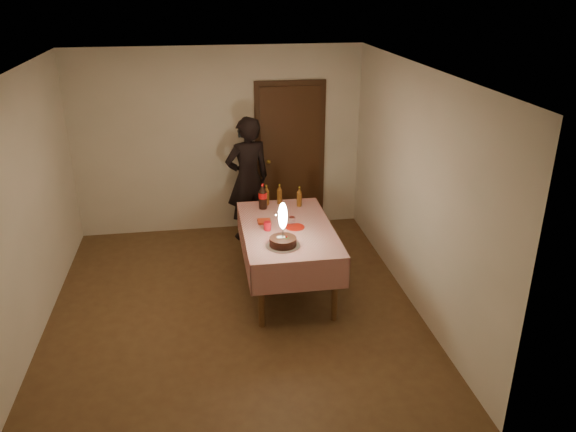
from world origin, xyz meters
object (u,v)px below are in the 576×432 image
object	(u,v)px
red_plate	(295,227)
red_cup	(267,226)
clear_cup	(292,221)
amber_bottle_mid	(280,195)
dining_table	(287,235)
cola_bottle	(263,197)
amber_bottle_right	(299,197)
birthday_cake	(283,236)
photographer	(248,179)
amber_bottle_left	(267,195)

from	to	relation	value
red_plate	red_cup	world-z (taller)	red_cup
clear_cup	amber_bottle_mid	xyz separation A→B (m)	(-0.05, 0.67, 0.07)
dining_table	cola_bottle	bearing A→B (deg)	108.88
dining_table	amber_bottle_right	size ratio (longest dim) A/B	6.75
clear_cup	amber_bottle_mid	bearing A→B (deg)	93.97
birthday_cake	photographer	world-z (taller)	photographer
birthday_cake	photographer	distance (m)	2.00
red_plate	amber_bottle_left	xyz separation A→B (m)	(-0.23, 0.75, 0.11)
dining_table	red_cup	xyz separation A→B (m)	(-0.23, -0.05, 0.16)
dining_table	red_plate	distance (m)	0.14
cola_bottle	amber_bottle_mid	size ratio (longest dim) A/B	1.25
birthday_cake	red_plate	bearing A→B (deg)	65.23
clear_cup	red_cup	bearing A→B (deg)	-159.73
amber_bottle_left	amber_bottle_right	xyz separation A→B (m)	(0.39, -0.12, 0.00)
amber_bottle_mid	birthday_cake	bearing A→B (deg)	-96.65
red_plate	clear_cup	distance (m)	0.10
dining_table	red_cup	distance (m)	0.29
red_cup	amber_bottle_mid	xyz separation A→B (m)	(0.25, 0.78, 0.07)
dining_table	amber_bottle_right	distance (m)	0.70
birthday_cake	amber_bottle_left	world-z (taller)	birthday_cake
amber_bottle_left	red_plate	bearing A→B (deg)	-73.14
dining_table	photographer	bearing A→B (deg)	101.39
dining_table	amber_bottle_mid	bearing A→B (deg)	88.52
red_cup	amber_bottle_left	xyz separation A→B (m)	(0.09, 0.78, 0.07)
red_plate	amber_bottle_left	size ratio (longest dim) A/B	0.86
amber_bottle_left	photographer	world-z (taller)	photographer
photographer	red_cup	bearing A→B (deg)	-87.40
dining_table	cola_bottle	size ratio (longest dim) A/B	5.42
red_plate	amber_bottle_right	distance (m)	0.67
amber_bottle_left	amber_bottle_mid	bearing A→B (deg)	1.70
red_plate	cola_bottle	xyz separation A→B (m)	(-0.29, 0.63, 0.15)
cola_bottle	amber_bottle_mid	distance (m)	0.26
red_plate	amber_bottle_right	xyz separation A→B (m)	(0.16, 0.63, 0.11)
red_cup	clear_cup	bearing A→B (deg)	20.27
clear_cup	amber_bottle_left	world-z (taller)	amber_bottle_left
red_plate	cola_bottle	bearing A→B (deg)	114.87
red_plate	amber_bottle_left	distance (m)	0.80
clear_cup	amber_bottle_right	xyz separation A→B (m)	(0.18, 0.55, 0.07)
amber_bottle_mid	red_plate	bearing A→B (deg)	-85.05
amber_bottle_right	amber_bottle_mid	distance (m)	0.26
photographer	amber_bottle_mid	bearing A→B (deg)	-67.44
photographer	birthday_cake	bearing A→B (deg)	-84.72
amber_bottle_right	amber_bottle_mid	bearing A→B (deg)	151.53
cola_bottle	photographer	size ratio (longest dim) A/B	0.18
dining_table	amber_bottle_left	world-z (taller)	amber_bottle_left
cola_bottle	red_plate	bearing A→B (deg)	-65.13
amber_bottle_right	photographer	world-z (taller)	photographer
amber_bottle_left	clear_cup	bearing A→B (deg)	-72.58
birthday_cake	cola_bottle	world-z (taller)	birthday_cake
amber_bottle_mid	photographer	distance (m)	0.85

